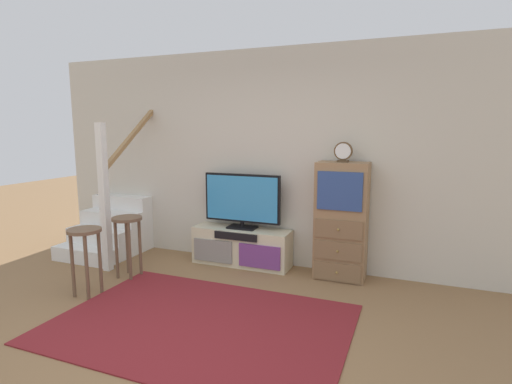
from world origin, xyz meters
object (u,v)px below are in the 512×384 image
(desk_clock, at_px, (343,152))
(bar_stool_far, at_px, (128,233))
(television, at_px, (242,200))
(side_cabinet, at_px, (341,221))
(media_console, at_px, (242,247))
(bar_stool_near, at_px, (85,246))

(desk_clock, height_order, bar_stool_far, desk_clock)
(television, xyz_separation_m, desk_clock, (1.25, -0.03, 0.63))
(television, xyz_separation_m, side_cabinet, (1.25, -0.01, -0.17))
(media_console, distance_m, side_cabinet, 1.32)
(television, relative_size, bar_stool_far, 1.40)
(bar_stool_far, bearing_deg, media_console, 39.58)
(media_console, height_order, side_cabinet, side_cabinet)
(media_console, bearing_deg, television, 90.00)
(side_cabinet, xyz_separation_m, bar_stool_near, (-2.36, -1.48, -0.15))
(media_console, height_order, television, television)
(bar_stool_near, xyz_separation_m, bar_stool_far, (0.05, 0.59, 0.00))
(bar_stool_far, bearing_deg, television, 40.34)
(media_console, xyz_separation_m, television, (0.00, 0.02, 0.61))
(side_cabinet, height_order, desk_clock, desk_clock)
(media_console, bearing_deg, desk_clock, -0.22)
(media_console, bearing_deg, bar_stool_far, -140.42)
(desk_clock, xyz_separation_m, bar_stool_near, (-2.36, -1.46, -0.94))
(television, relative_size, desk_clock, 4.44)
(media_console, distance_m, bar_stool_near, 1.87)
(television, xyz_separation_m, bar_stool_far, (-1.06, -0.90, -0.31))
(side_cabinet, distance_m, desk_clock, 0.79)
(media_console, distance_m, desk_clock, 1.75)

